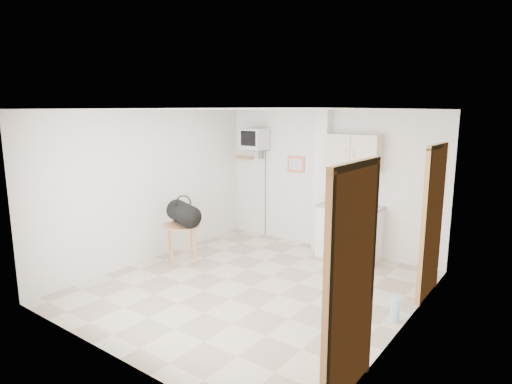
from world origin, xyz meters
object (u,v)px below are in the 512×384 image
Objects in this scene: duffel_bag at (183,213)px; water_bottle at (395,309)px; crt_television at (255,140)px; round_table at (182,230)px.

duffel_bag reaches higher than water_bottle.
duffel_bag is (-0.05, -1.89, -1.09)m from crt_television.
crt_television is at bearing 151.95° from water_bottle.
water_bottle is at bearing -28.05° from crt_television.
duffel_bag is 3.55m from water_bottle.
crt_television is 2.18m from duffel_bag.
round_table is 0.89× the size of duffel_bag.
crt_television is 2.91× the size of duffel_bag.
water_bottle is (3.49, 0.11, -0.41)m from round_table.
crt_television is 6.31× the size of water_bottle.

